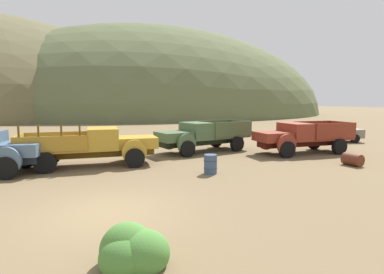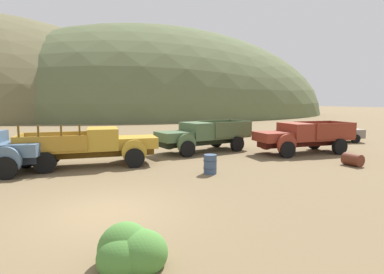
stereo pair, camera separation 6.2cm
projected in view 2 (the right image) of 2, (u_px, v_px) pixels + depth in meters
The scene contains 11 objects.
ground_plane at pixel (107, 212), 8.98m from camera, with size 300.00×300.00×0.00m, color brown.
hill_center at pixel (152, 114), 76.47m from camera, with size 86.81×65.41×40.60m, color #56603D.
truck_mustard at pixel (101, 145), 15.50m from camera, with size 6.64×2.87×2.16m.
truck_weathered_green at pixel (199, 136), 19.49m from camera, with size 6.49×3.37×1.91m.
truck_rust_red at pixel (298, 137), 18.93m from camera, with size 6.23×2.68×1.91m.
car_primer_gray at pixel (335, 132), 24.41m from camera, with size 4.79×2.87×1.57m.
oil_drum_foreground at pixel (210, 164), 13.73m from camera, with size 0.62×0.62×0.86m.
oil_drum_tipped at pixel (353, 160), 15.45m from camera, with size 0.66×0.94×0.62m.
bush_back_edge at pixel (109, 146), 20.68m from camera, with size 1.11×0.94×1.00m.
bush_near_barrel at pixel (144, 146), 20.95m from camera, with size 0.99×0.75×0.71m.
bush_front_right at pixel (130, 253), 6.04m from camera, with size 1.39×1.21×1.08m.
Camera 2 is at (-0.93, -8.97, 3.22)m, focal length 28.90 mm.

